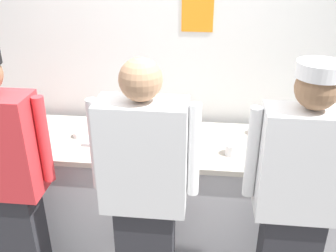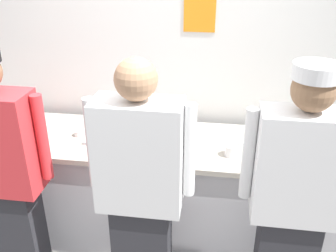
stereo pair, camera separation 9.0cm
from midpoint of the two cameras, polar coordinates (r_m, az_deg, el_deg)
The scene contains 14 objects.
wall_back at distance 3.16m, azimuth 0.25°, elevation 9.06°, with size 4.99×0.11×2.66m.
prep_counter at distance 3.10m, azimuth -1.12°, elevation -9.47°, with size 3.18×0.75×0.90m.
chef_near_left at distance 2.60m, azimuth -22.58°, elevation -6.73°, with size 0.62×0.24×1.73m.
chef_center at distance 2.26m, azimuth -3.04°, elevation -10.08°, with size 0.63×0.24×1.74m.
chef_far_right at distance 2.31m, azimuth 19.54°, elevation -10.63°, with size 0.62×0.24×1.73m.
plate_stack_front at distance 2.80m, azimuth 4.12°, elevation -1.85°, with size 0.24×0.24×0.10m.
mixing_bowl_steel at distance 2.83m, azimuth 22.68°, elevation -3.20°, with size 0.33×0.33×0.14m, color #B7BABF.
sheet_tray at distance 2.91m, azimuth -6.04°, elevation -1.63°, with size 0.51×0.34×0.02m, color #B7BABF.
squeeze_bottle_primary at distance 3.33m, azimuth -18.63°, elevation 2.43°, with size 0.06×0.06×0.21m.
ramekin_red_sauce at distance 2.85m, azimuth 11.64°, elevation -2.48°, with size 0.09×0.09×0.04m.
ramekin_orange_sauce at distance 3.02m, azimuth 13.81°, elevation -0.91°, with size 0.09×0.09×0.04m.
ramekin_green_sauce at distance 3.04m, azimuth -19.05°, elevation -1.58°, with size 0.09×0.09×0.04m.
ramekin_yellow_sauce at distance 3.00m, azimuth -12.39°, elevation -1.00°, with size 0.08×0.08×0.04m.
deli_cup at distance 2.69m, azimuth 10.44°, elevation -3.68°, with size 0.09×0.09×0.08m, color white.
Camera 2 is at (0.47, -2.10, 2.24)m, focal length 40.38 mm.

